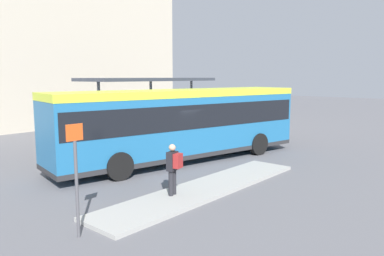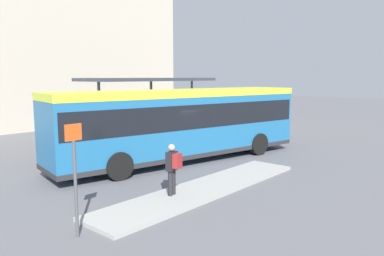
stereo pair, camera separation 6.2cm
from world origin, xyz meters
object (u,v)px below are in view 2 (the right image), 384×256
object	(u,v)px
city_bus	(183,120)
bicycle_white	(271,132)
bicycle_black	(263,130)
pedestrian_waiting	(173,166)
bicycle_blue	(251,129)
platform_sign	(75,175)

from	to	relation	value
city_bus	bicycle_white	distance (m)	9.14
bicycle_white	bicycle_black	world-z (taller)	same
pedestrian_waiting	bicycle_blue	distance (m)	14.38
bicycle_white	bicycle_black	size ratio (longest dim) A/B	1.01
city_bus	pedestrian_waiting	world-z (taller)	city_bus
pedestrian_waiting	bicycle_white	distance (m)	13.79
bicycle_white	bicycle_blue	distance (m)	1.60
bicycle_white	bicycle_blue	size ratio (longest dim) A/B	0.94
pedestrian_waiting	bicycle_white	size ratio (longest dim) A/B	1.04
pedestrian_waiting	bicycle_white	world-z (taller)	pedestrian_waiting
platform_sign	bicycle_blue	bearing A→B (deg)	18.56
platform_sign	pedestrian_waiting	bearing A→B (deg)	3.94
city_bus	platform_sign	size ratio (longest dim) A/B	4.53
bicycle_black	bicycle_blue	xyz separation A→B (m)	(-0.24, 0.80, 0.02)
bicycle_black	pedestrian_waiting	bearing A→B (deg)	116.31
pedestrian_waiting	bicycle_blue	world-z (taller)	pedestrian_waiting
pedestrian_waiting	platform_sign	world-z (taller)	platform_sign
city_bus	bicycle_black	world-z (taller)	city_bus
city_bus	bicycle_blue	size ratio (longest dim) A/B	7.42
pedestrian_waiting	bicycle_blue	bearing A→B (deg)	-80.13
bicycle_white	bicycle_black	bearing A→B (deg)	158.55
city_bus	bicycle_black	xyz separation A→B (m)	(9.30, 1.22, -1.58)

